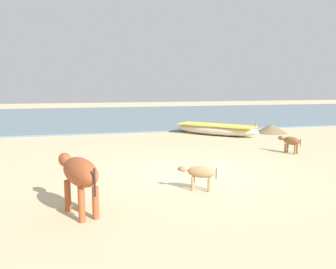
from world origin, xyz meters
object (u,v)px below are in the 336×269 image
(calf_near_tan, at_px, (200,173))
(calf_far_brown, at_px, (291,141))
(fishing_boat_0, at_px, (216,129))
(cow_adult_rust, at_px, (79,173))

(calf_near_tan, relative_size, calf_far_brown, 0.96)
(fishing_boat_0, height_order, calf_near_tan, fishing_boat_0)
(cow_adult_rust, distance_m, calf_far_brown, 8.40)
(cow_adult_rust, bearing_deg, calf_far_brown, -81.64)
(cow_adult_rust, xyz_separation_m, calf_far_brown, (7.28, 4.16, -0.35))
(calf_near_tan, distance_m, calf_far_brown, 5.70)
(cow_adult_rust, xyz_separation_m, calf_near_tan, (2.67, 0.81, -0.36))
(cow_adult_rust, relative_size, calf_far_brown, 1.83)
(fishing_boat_0, distance_m, calf_near_tan, 9.10)
(cow_adult_rust, distance_m, calf_near_tan, 2.81)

